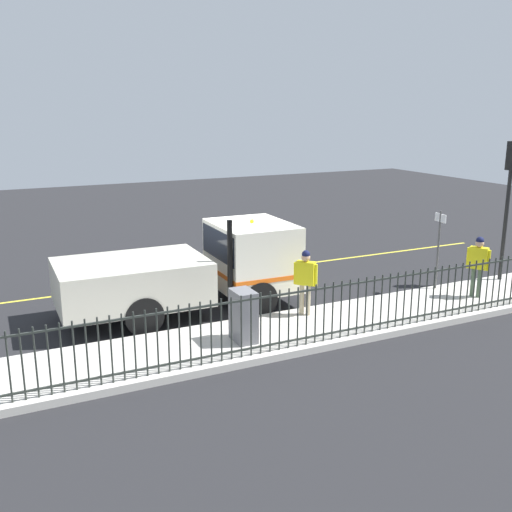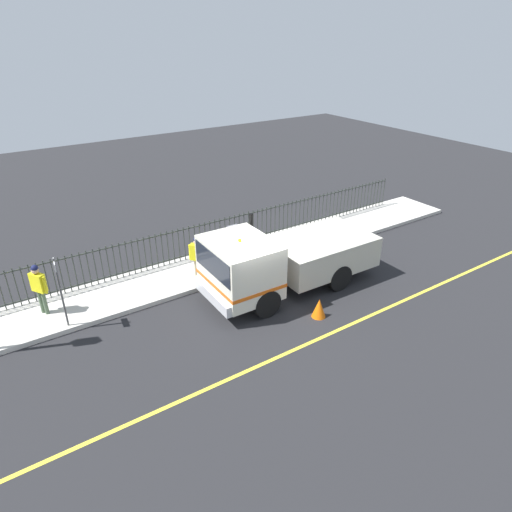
# 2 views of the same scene
# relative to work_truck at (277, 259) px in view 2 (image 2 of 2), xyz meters

# --- Properties ---
(ground_plane) EXTENTS (55.23, 55.23, 0.00)m
(ground_plane) POSITION_rel_work_truck_xyz_m (-0.47, 1.21, -1.25)
(ground_plane) COLOR #232326
(ground_plane) RESTS_ON ground
(sidewalk_slab) EXTENTS (2.44, 25.10, 0.17)m
(sidewalk_slab) POSITION_rel_work_truck_xyz_m (2.68, 1.21, -1.16)
(sidewalk_slab) COLOR beige
(sidewalk_slab) RESTS_ON ground
(lane_marking) EXTENTS (0.12, 22.59, 0.01)m
(lane_marking) POSITION_rel_work_truck_xyz_m (-2.98, 1.21, -1.24)
(lane_marking) COLOR yellow
(lane_marking) RESTS_ON ground
(work_truck) EXTENTS (2.62, 6.50, 2.65)m
(work_truck) POSITION_rel_work_truck_xyz_m (0.00, 0.00, 0.00)
(work_truck) COLOR silver
(work_truck) RESTS_ON ground
(worker_standing) EXTENTS (0.51, 0.48, 1.71)m
(worker_standing) POSITION_rel_work_truck_xyz_m (1.95, 2.08, -0.03)
(worker_standing) COLOR yellow
(worker_standing) RESTS_ON sidewalk_slab
(pedestrian_distant) EXTENTS (0.56, 0.44, 1.74)m
(pedestrian_distant) POSITION_rel_work_truck_xyz_m (2.77, 7.18, -0.01)
(pedestrian_distant) COLOR yellow
(pedestrian_distant) RESTS_ON sidewalk_slab
(iron_fence) EXTENTS (0.04, 21.37, 1.39)m
(iron_fence) POSITION_rel_work_truck_xyz_m (3.69, 1.21, -0.37)
(iron_fence) COLOR #2D332D
(iron_fence) RESTS_ON sidewalk_slab
(utility_cabinet) EXTENTS (0.69, 0.45, 1.21)m
(utility_cabinet) POSITION_rel_work_truck_xyz_m (2.86, -0.08, -0.48)
(utility_cabinet) COLOR slate
(utility_cabinet) RESTS_ON sidewalk_slab
(traffic_cone) EXTENTS (0.46, 0.46, 0.65)m
(traffic_cone) POSITION_rel_work_truck_xyz_m (-2.08, -0.17, -0.92)
(traffic_cone) COLOR orange
(traffic_cone) RESTS_ON ground
(street_sign) EXTENTS (0.50, 0.09, 2.32)m
(street_sign) POSITION_rel_work_truck_xyz_m (1.66, 6.73, 0.37)
(street_sign) COLOR #4C4C4C
(street_sign) RESTS_ON sidewalk_slab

